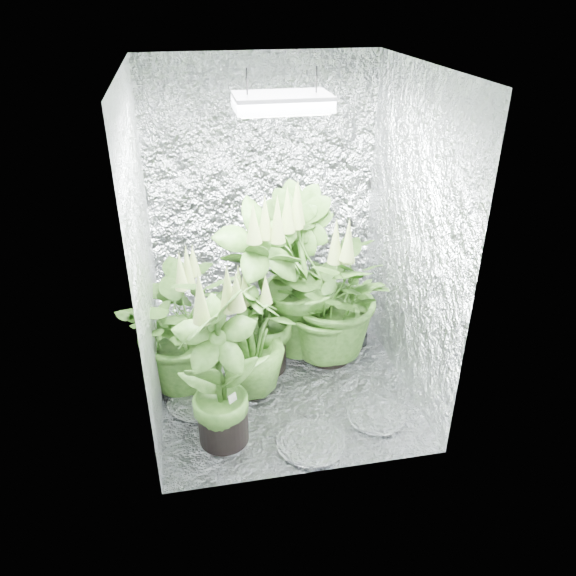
# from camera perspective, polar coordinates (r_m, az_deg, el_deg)

# --- Properties ---
(ground) EXTENTS (1.60, 1.60, 0.00)m
(ground) POSITION_cam_1_polar(r_m,az_deg,el_deg) (3.83, -0.46, -9.60)
(ground) COLOR silver
(ground) RESTS_ON ground
(walls) EXTENTS (1.62, 1.62, 2.00)m
(walls) POSITION_cam_1_polar(r_m,az_deg,el_deg) (3.31, -0.53, 4.11)
(walls) COLOR silver
(walls) RESTS_ON ground
(ceiling) EXTENTS (1.60, 1.60, 0.01)m
(ceiling) POSITION_cam_1_polar(r_m,az_deg,el_deg) (3.03, -0.62, 21.57)
(ceiling) COLOR silver
(ceiling) RESTS_ON walls
(grow_lamp) EXTENTS (0.50, 0.30, 0.22)m
(grow_lamp) POSITION_cam_1_polar(r_m,az_deg,el_deg) (3.06, -0.60, 18.33)
(grow_lamp) COLOR gray
(grow_lamp) RESTS_ON ceiling
(plant_a) EXTENTS (0.88, 0.88, 0.98)m
(plant_a) POSITION_cam_1_polar(r_m,az_deg,el_deg) (3.63, -10.51, -3.66)
(plant_a) COLOR black
(plant_a) RESTS_ON ground
(plant_b) EXTENTS (0.80, 0.80, 1.27)m
(plant_b) POSITION_cam_1_polar(r_m,az_deg,el_deg) (3.65, -2.59, -0.56)
(plant_b) COLOR black
(plant_b) RESTS_ON ground
(plant_c) EXTENTS (0.84, 0.84, 1.27)m
(plant_c) POSITION_cam_1_polar(r_m,az_deg,el_deg) (3.87, 0.61, 1.26)
(plant_c) COLOR black
(plant_c) RESTS_ON ground
(plant_d) EXTENTS (0.60, 0.60, 0.87)m
(plant_d) POSITION_cam_1_polar(r_m,az_deg,el_deg) (3.56, -3.83, -5.21)
(plant_d) COLOR black
(plant_d) RESTS_ON ground
(plant_e) EXTENTS (1.08, 1.08, 1.08)m
(plant_e) POSITION_cam_1_polar(r_m,az_deg,el_deg) (3.81, 4.38, -0.78)
(plant_e) COLOR black
(plant_e) RESTS_ON ground
(plant_f) EXTENTS (0.76, 0.76, 1.13)m
(plant_f) POSITION_cam_1_polar(r_m,az_deg,el_deg) (3.12, -6.99, -8.03)
(plant_f) COLOR black
(plant_f) RESTS_ON ground
(circulation_fan) EXTENTS (0.15, 0.32, 0.36)m
(circulation_fan) POSITION_cam_1_polar(r_m,az_deg,el_deg) (4.15, 6.78, -3.90)
(circulation_fan) COLOR black
(circulation_fan) RESTS_ON ground
(plant_label) EXTENTS (0.06, 0.05, 0.09)m
(plant_label) POSITION_cam_1_polar(r_m,az_deg,el_deg) (3.24, -5.59, -11.36)
(plant_label) COLOR white
(plant_label) RESTS_ON plant_f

